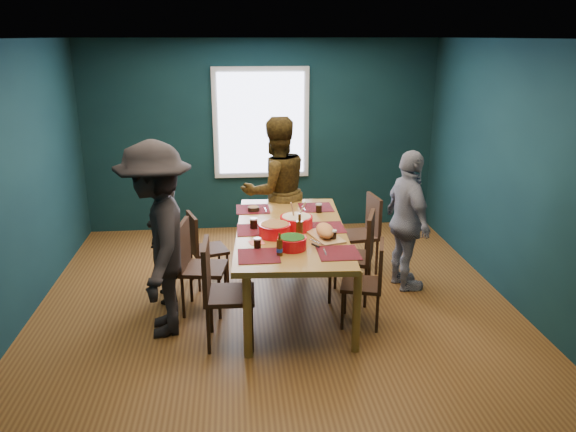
% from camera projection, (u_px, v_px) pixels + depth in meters
% --- Properties ---
extents(room, '(5.01, 5.01, 2.71)m').
position_uv_depth(room, '(272.00, 171.00, 5.87)').
color(room, brown).
rests_on(room, ground).
extents(dining_table, '(1.23, 2.26, 0.84)m').
position_uv_depth(dining_table, '(291.00, 236.00, 5.77)').
color(dining_table, olive).
rests_on(dining_table, floor).
extents(chair_left_far, '(0.48, 0.48, 0.85)m').
position_uv_depth(chair_left_far, '(201.00, 244.00, 6.30)').
color(chair_left_far, '#321D10').
rests_on(chair_left_far, floor).
extents(chair_left_mid, '(0.49, 0.49, 0.96)m').
position_uv_depth(chair_left_mid, '(194.00, 260.00, 5.69)').
color(chair_left_mid, '#321D10').
rests_on(chair_left_mid, floor).
extents(chair_left_near, '(0.46, 0.46, 0.99)m').
position_uv_depth(chair_left_near, '(219.00, 286.00, 5.05)').
color(chair_left_near, '#321D10').
rests_on(chair_left_near, floor).
extents(chair_right_far, '(0.47, 0.47, 0.93)m').
position_uv_depth(chair_right_far, '(365.00, 228.00, 6.70)').
color(chair_right_far, '#321D10').
rests_on(chair_right_far, floor).
extents(chair_right_mid, '(0.56, 0.56, 0.97)m').
position_uv_depth(chair_right_mid, '(360.00, 250.00, 5.93)').
color(chair_right_mid, '#321D10').
rests_on(chair_right_mid, floor).
extents(chair_right_near, '(0.48, 0.48, 0.86)m').
position_uv_depth(chair_right_near, '(370.00, 277.00, 5.42)').
color(chair_right_near, '#321D10').
rests_on(chair_right_near, floor).
extents(person_far_left, '(0.48, 0.63, 1.54)m').
position_uv_depth(person_far_left, '(165.00, 231.00, 5.88)').
color(person_far_left, black).
rests_on(person_far_left, floor).
extents(person_back, '(1.07, 0.95, 1.82)m').
position_uv_depth(person_back, '(276.00, 191.00, 6.86)').
color(person_back, black).
rests_on(person_back, floor).
extents(person_right, '(0.51, 0.97, 1.57)m').
position_uv_depth(person_right, '(408.00, 221.00, 6.15)').
color(person_right, silver).
rests_on(person_right, floor).
extents(person_near_left, '(0.79, 1.25, 1.85)m').
position_uv_depth(person_near_left, '(157.00, 240.00, 5.17)').
color(person_near_left, black).
rests_on(person_near_left, floor).
extents(bowl_salad, '(0.31, 0.31, 0.13)m').
position_uv_depth(bowl_salad, '(275.00, 230.00, 5.52)').
color(bowl_salad, red).
rests_on(bowl_salad, dining_table).
extents(bowl_dumpling, '(0.34, 0.34, 0.31)m').
position_uv_depth(bowl_dumpling, '(296.00, 222.00, 5.73)').
color(bowl_dumpling, red).
rests_on(bowl_dumpling, dining_table).
extents(bowl_herbs, '(0.27, 0.27, 0.12)m').
position_uv_depth(bowl_herbs, '(292.00, 242.00, 5.19)').
color(bowl_herbs, red).
rests_on(bowl_herbs, dining_table).
extents(cutting_board, '(0.36, 0.60, 0.13)m').
position_uv_depth(cutting_board, '(325.00, 232.00, 5.49)').
color(cutting_board, tan).
rests_on(cutting_board, dining_table).
extents(small_bowl, '(0.13, 0.13, 0.06)m').
position_uv_depth(small_bowl, '(254.00, 209.00, 6.32)').
color(small_bowl, black).
rests_on(small_bowl, dining_table).
extents(beer_bottle_a, '(0.06, 0.06, 0.21)m').
position_uv_depth(beer_bottle_a, '(280.00, 247.00, 5.03)').
color(beer_bottle_a, '#41240B').
rests_on(beer_bottle_a, dining_table).
extents(beer_bottle_b, '(0.07, 0.07, 0.26)m').
position_uv_depth(beer_bottle_b, '(300.00, 230.00, 5.42)').
color(beer_bottle_b, '#41240B').
rests_on(beer_bottle_b, dining_table).
extents(cola_glass_a, '(0.07, 0.07, 0.10)m').
position_uv_depth(cola_glass_a, '(257.00, 243.00, 5.21)').
color(cola_glass_a, black).
rests_on(cola_glass_a, dining_table).
extents(cola_glass_b, '(0.07, 0.07, 0.10)m').
position_uv_depth(cola_glass_b, '(333.00, 235.00, 5.42)').
color(cola_glass_b, black).
rests_on(cola_glass_b, dining_table).
extents(cola_glass_c, '(0.07, 0.07, 0.10)m').
position_uv_depth(cola_glass_c, '(319.00, 208.00, 6.27)').
color(cola_glass_c, black).
rests_on(cola_glass_c, dining_table).
extents(cola_glass_d, '(0.08, 0.08, 0.11)m').
position_uv_depth(cola_glass_d, '(254.00, 223.00, 5.74)').
color(cola_glass_d, black).
rests_on(cola_glass_d, dining_table).
extents(napkin_a, '(0.17, 0.17, 0.00)m').
position_uv_depth(napkin_a, '(325.00, 227.00, 5.79)').
color(napkin_a, '#EE646A').
rests_on(napkin_a, dining_table).
extents(napkin_b, '(0.16, 0.16, 0.00)m').
position_uv_depth(napkin_b, '(257.00, 242.00, 5.37)').
color(napkin_b, '#EE646A').
rests_on(napkin_b, dining_table).
extents(napkin_c, '(0.16, 0.16, 0.00)m').
position_uv_depth(napkin_c, '(338.00, 251.00, 5.15)').
color(napkin_c, '#EE646A').
rests_on(napkin_c, dining_table).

